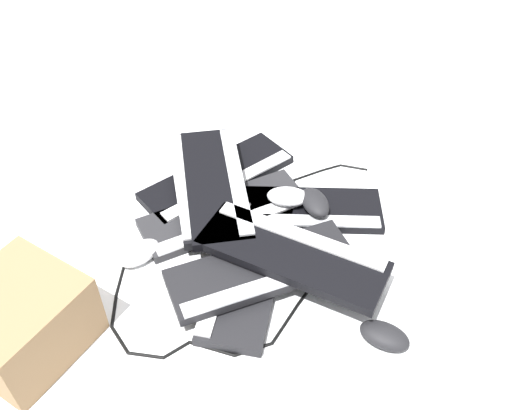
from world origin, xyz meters
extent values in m
plane|color=white|center=(0.00, 0.00, 0.00)|extent=(3.20, 3.20, 0.00)
cube|color=#232326|center=(0.14, -0.01, 0.01)|extent=(0.46, 0.22, 0.02)
cube|color=silver|center=(0.13, 0.04, 0.03)|extent=(0.42, 0.11, 0.01)
cube|color=black|center=(0.13, 0.19, 0.01)|extent=(0.34, 0.46, 0.02)
cube|color=silver|center=(0.18, 0.16, 0.03)|extent=(0.23, 0.39, 0.01)
cube|color=black|center=(-0.05, 0.03, 0.01)|extent=(0.46, 0.28, 0.02)
cube|color=#B2B5BA|center=(-0.04, 0.08, 0.03)|extent=(0.41, 0.17, 0.01)
cube|color=black|center=(0.12, -0.16, 0.01)|extent=(0.46, 0.30, 0.02)
cube|color=silver|center=(0.10, -0.11, 0.03)|extent=(0.40, 0.19, 0.01)
cube|color=black|center=(0.17, -0.11, 0.04)|extent=(0.19, 0.45, 0.02)
cube|color=silver|center=(0.23, -0.11, 0.06)|extent=(0.08, 0.42, 0.01)
cube|color=black|center=(0.15, -0.07, 0.07)|extent=(0.21, 0.46, 0.02)
cube|color=#B2B5BA|center=(0.09, -0.06, 0.09)|extent=(0.09, 0.42, 0.01)
cube|color=black|center=(0.11, 0.22, 0.04)|extent=(0.45, 0.19, 0.02)
cube|color=silver|center=(0.10, 0.28, 0.06)|extent=(0.42, 0.07, 0.01)
cube|color=black|center=(0.03, 0.23, 0.07)|extent=(0.42, 0.41, 0.02)
cube|color=silver|center=(0.00, 0.19, 0.09)|extent=(0.33, 0.32, 0.01)
ellipsoid|color=silver|center=(0.37, 0.07, 0.02)|extent=(0.13, 0.11, 0.04)
ellipsoid|color=black|center=(-0.09, 0.05, 0.05)|extent=(0.07, 0.11, 0.04)
ellipsoid|color=silver|center=(-0.03, 0.01, 0.05)|extent=(0.13, 0.10, 0.04)
ellipsoid|color=black|center=(-0.10, 0.46, 0.02)|extent=(0.12, 0.12, 0.04)
ellipsoid|color=#B7B7BC|center=(0.16, -0.04, 0.05)|extent=(0.11, 0.07, 0.04)
cylinder|color=black|center=(-0.27, -0.10, 0.00)|extent=(0.07, 0.05, 0.01)
cylinder|color=black|center=(-0.21, -0.11, 0.00)|extent=(0.06, 0.01, 0.01)
cylinder|color=black|center=(-0.13, -0.10, 0.00)|extent=(0.09, 0.02, 0.01)
cylinder|color=black|center=(-0.07, -0.06, 0.00)|extent=(0.04, 0.08, 0.01)
cylinder|color=black|center=(-0.05, 0.02, 0.00)|extent=(0.03, 0.07, 0.01)
cylinder|color=black|center=(-0.07, 0.08, 0.00)|extent=(0.07, 0.07, 0.01)
cylinder|color=black|center=(-0.11, 0.14, 0.00)|extent=(0.04, 0.05, 0.01)
sphere|color=black|center=(-0.30, -0.08, 0.00)|extent=(0.01, 0.01, 0.01)
sphere|color=black|center=(-0.24, -0.12, 0.00)|extent=(0.01, 0.01, 0.01)
sphere|color=black|center=(-0.18, -0.11, 0.00)|extent=(0.01, 0.01, 0.01)
sphere|color=black|center=(-0.09, -0.10, 0.00)|extent=(0.01, 0.01, 0.01)
sphere|color=black|center=(-0.06, -0.02, 0.00)|extent=(0.01, 0.01, 0.01)
sphere|color=black|center=(-0.04, 0.05, 0.00)|extent=(0.01, 0.01, 0.01)
sphere|color=black|center=(-0.10, 0.12, 0.00)|extent=(0.01, 0.01, 0.01)
sphere|color=black|center=(-0.13, 0.16, 0.00)|extent=(0.01, 0.01, 0.01)
cylinder|color=black|center=(0.43, 0.12, 0.00)|extent=(0.03, 0.08, 0.01)
cylinder|color=black|center=(0.45, 0.21, 0.00)|extent=(0.03, 0.09, 0.01)
cylinder|color=black|center=(0.45, 0.29, 0.00)|extent=(0.03, 0.08, 0.01)
cylinder|color=black|center=(0.40, 0.34, 0.00)|extent=(0.07, 0.04, 0.01)
cylinder|color=black|center=(0.34, 0.35, 0.00)|extent=(0.06, 0.03, 0.01)
cylinder|color=black|center=(0.26, 0.37, 0.00)|extent=(0.09, 0.07, 0.01)
cylinder|color=black|center=(0.18, 0.40, 0.00)|extent=(0.09, 0.01, 0.01)
cylinder|color=black|center=(0.09, 0.35, 0.00)|extent=(0.09, 0.09, 0.01)
cylinder|color=black|center=(0.01, 0.28, 0.00)|extent=(0.08, 0.06, 0.01)
sphere|color=black|center=(0.41, 0.09, 0.00)|extent=(0.01, 0.01, 0.01)
sphere|color=black|center=(0.44, 0.16, 0.00)|extent=(0.01, 0.01, 0.01)
sphere|color=black|center=(0.46, 0.25, 0.00)|extent=(0.01, 0.01, 0.01)
sphere|color=black|center=(0.44, 0.33, 0.00)|extent=(0.01, 0.01, 0.01)
sphere|color=black|center=(0.37, 0.36, 0.00)|extent=(0.01, 0.01, 0.01)
sphere|color=black|center=(0.31, 0.34, 0.00)|extent=(0.01, 0.01, 0.01)
sphere|color=black|center=(0.22, 0.40, 0.00)|extent=(0.01, 0.01, 0.01)
sphere|color=black|center=(0.14, 0.39, 0.00)|extent=(0.01, 0.01, 0.01)
sphere|color=black|center=(0.05, 0.31, 0.00)|extent=(0.01, 0.01, 0.01)
sphere|color=black|center=(-0.02, 0.25, 0.00)|extent=(0.01, 0.01, 0.01)
cube|color=olive|center=(0.63, 0.24, 0.08)|extent=(0.33, 0.33, 0.17)
camera|label=1|loc=(0.37, 1.03, 1.07)|focal=40.00mm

